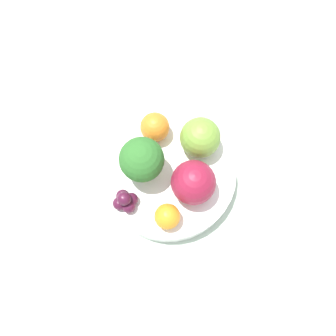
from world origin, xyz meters
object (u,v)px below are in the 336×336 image
(broccoli, at_px, (142,160))
(apple_green, at_px, (193,182))
(bowl, at_px, (168,174))
(orange_back, at_px, (167,216))
(grape_cluster, at_px, (125,201))
(orange_front, at_px, (157,127))
(apple_red, at_px, (200,138))

(broccoli, bearing_deg, apple_green, -39.78)
(bowl, relative_size, apple_green, 3.25)
(orange_back, relative_size, grape_cluster, 0.97)
(apple_green, height_order, orange_front, apple_green)
(broccoli, height_order, apple_green, broccoli)
(apple_red, distance_m, orange_back, 0.12)
(broccoli, distance_m, apple_green, 0.08)
(apple_green, bearing_deg, orange_front, 101.74)
(bowl, height_order, orange_back, orange_back)
(broccoli, height_order, orange_back, broccoli)
(bowl, distance_m, grape_cluster, 0.08)
(broccoli, relative_size, orange_back, 2.15)
(bowl, height_order, orange_front, orange_front)
(apple_red, bearing_deg, broccoli, -172.00)
(broccoli, height_order, orange_front, broccoli)
(apple_red, xyz_separation_m, orange_back, (-0.08, -0.09, -0.01))
(orange_back, xyz_separation_m, grape_cluster, (-0.05, 0.04, -0.01))
(apple_red, bearing_deg, orange_back, -130.80)
(apple_green, distance_m, orange_front, 0.10)
(apple_red, height_order, grape_cluster, apple_red)
(bowl, relative_size, apple_red, 3.43)
(orange_front, bearing_deg, apple_green, -78.26)
(apple_red, height_order, orange_front, apple_red)
(bowl, distance_m, apple_red, 0.08)
(broccoli, bearing_deg, bowl, -17.23)
(apple_green, bearing_deg, bowl, 122.48)
(bowl, xyz_separation_m, grape_cluster, (-0.07, -0.03, 0.03))
(grape_cluster, bearing_deg, orange_back, -39.42)
(bowl, distance_m, orange_back, 0.08)
(apple_red, bearing_deg, orange_front, 143.05)
(broccoli, xyz_separation_m, grape_cluster, (-0.04, -0.04, -0.03))
(apple_green, relative_size, orange_back, 1.75)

